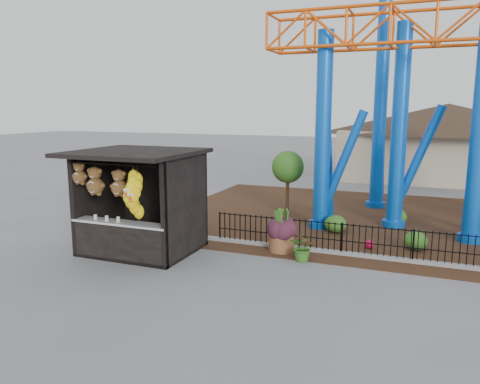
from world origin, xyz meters
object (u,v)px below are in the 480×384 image
at_px(terracotta_planter, 282,242).
at_px(potted_plant, 303,247).
at_px(prize_booth, 136,204).
at_px(roller_coaster, 438,49).

xyz_separation_m(terracotta_planter, potted_plant, (0.85, -0.66, 0.11)).
xyz_separation_m(prize_booth, roller_coaster, (8.11, 7.32, 4.91)).
bearing_deg(potted_plant, roller_coaster, 70.36).
bearing_deg(potted_plant, prize_booth, -158.74).
bearing_deg(terracotta_planter, potted_plant, -37.71).
relative_size(roller_coaster, terracotta_planter, 14.10).
relative_size(prize_booth, terracotta_planter, 4.49).
height_order(roller_coaster, terracotta_planter, roller_coaster).
bearing_deg(terracotta_planter, prize_booth, -155.87).
bearing_deg(roller_coaster, prize_booth, -137.92).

